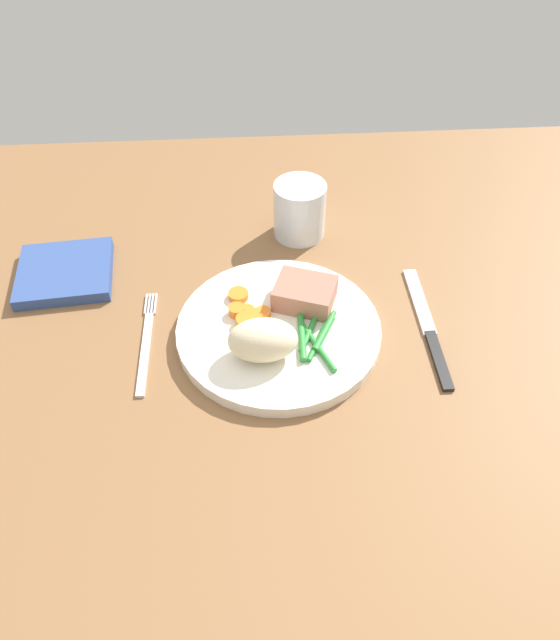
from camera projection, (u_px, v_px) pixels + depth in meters
dining_table at (277, 321)px, 76.87cm from camera, size 120.00×90.00×2.00cm
dinner_plate at (280, 330)px, 73.23cm from camera, size 24.67×24.67×1.60cm
meat_portion at (305, 294)px, 74.48cm from camera, size 8.67×7.82×2.93cm
mashed_potatoes at (263, 340)px, 67.70cm from camera, size 7.95×5.25×4.92cm
carrot_slices at (247, 313)px, 73.48cm from camera, size 5.13×7.36×1.18cm
green_beans at (315, 336)px, 71.02cm from camera, size 5.22×10.78×0.89cm
fork at (146, 342)px, 72.72cm from camera, size 1.44×16.60×0.40cm
knife at (428, 328)px, 74.33cm from camera, size 1.70×20.50×0.64cm
water_glass at (299, 214)px, 85.58cm from camera, size 7.36×7.36×8.01cm
napkin at (65, 272)px, 80.65cm from camera, size 13.15×12.72×1.63cm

